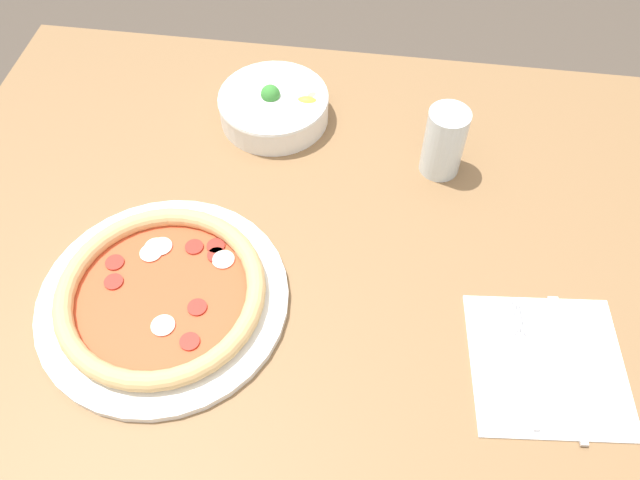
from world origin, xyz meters
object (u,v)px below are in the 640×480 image
Objects in this scene: bowl at (274,105)px; knife at (569,372)px; pizza at (162,295)px; glass at (444,142)px; fork at (525,362)px.

knife is at bearing -42.22° from bowl.
glass reaches higher than pizza.
bowl is 0.61m from knife.
fork is at bearing -3.03° from pizza.
pizza is 0.39m from bowl.
pizza is 1.84× the size of bowl.
glass is at bearing 13.84° from fork.
fork is at bearing -70.16° from glass.
knife is (0.05, -0.01, -0.00)m from fork.
pizza reaches higher than knife.
bowl is 0.29m from glass.
glass reaches higher than bowl.
bowl is (0.08, 0.38, 0.01)m from pizza.
bowl is 0.91× the size of knife.
bowl reaches higher than knife.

